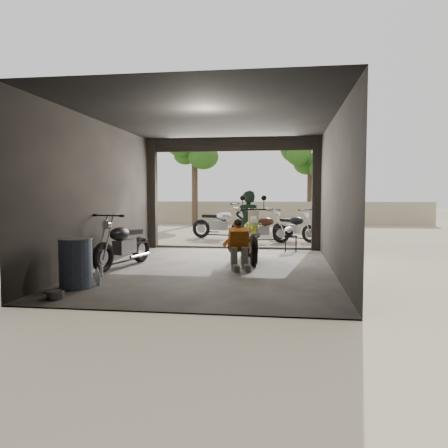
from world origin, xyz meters
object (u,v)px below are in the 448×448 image
(outside_bike_b, at_px, (262,226))
(helmet, at_px, (289,231))
(left_bike, at_px, (123,240))
(mechanic, at_px, (239,246))
(main_bike, at_px, (251,234))
(outside_bike_c, at_px, (294,225))
(rider, at_px, (248,225))
(outside_bike_a, at_px, (220,221))
(oil_drum, at_px, (76,264))
(stool, at_px, (291,237))
(sign_post, at_px, (332,188))

(outside_bike_b, height_order, helmet, outside_bike_b)
(left_bike, relative_size, mechanic, 1.69)
(main_bike, height_order, outside_bike_c, main_bike)
(main_bike, distance_m, rider, 0.42)
(left_bike, bearing_deg, outside_bike_a, 93.30)
(outside_bike_b, xyz_separation_m, mechanic, (-0.21, -5.07, -0.04))
(left_bike, distance_m, oil_drum, 2.21)
(outside_bike_a, xyz_separation_m, stool, (2.45, -3.25, -0.23))
(oil_drum, bearing_deg, outside_bike_b, 68.91)
(main_bike, xyz_separation_m, mechanic, (-0.15, -1.30, -0.13))
(main_bike, distance_m, stool, 2.04)
(outside_bike_b, distance_m, helmet, 2.20)
(left_bike, height_order, outside_bike_a, outside_bike_a)
(outside_bike_b, xyz_separation_m, outside_bike_c, (1.03, 0.86, -0.01))
(mechanic, height_order, helmet, mechanic)
(outside_bike_a, relative_size, stool, 3.93)
(oil_drum, xyz_separation_m, sign_post, (4.99, 7.33, 1.35))
(outside_bike_b, bearing_deg, main_bike, 160.30)
(rider, relative_size, oil_drum, 1.99)
(main_bike, xyz_separation_m, helmet, (0.91, 1.74, -0.05))
(outside_bike_b, relative_size, helmet, 6.47)
(outside_bike_c, xyz_separation_m, oil_drum, (-3.81, -8.07, -0.13))
(mechanic, distance_m, stool, 3.28)
(main_bike, height_order, helmet, main_bike)
(helmet, distance_m, sign_post, 2.81)
(outside_bike_c, bearing_deg, outside_bike_a, 120.66)
(outside_bike_c, height_order, rider, rider)
(outside_bike_c, height_order, stool, outside_bike_c)
(outside_bike_b, height_order, outside_bike_c, outside_bike_b)
(sign_post, bearing_deg, stool, -141.46)
(outside_bike_b, height_order, oil_drum, outside_bike_b)
(rider, distance_m, oil_drum, 4.62)
(outside_bike_c, relative_size, oil_drum, 1.92)
(outside_bike_c, distance_m, rider, 4.45)
(outside_bike_b, height_order, sign_post, sign_post)
(main_bike, height_order, rider, rider)
(outside_bike_c, height_order, mechanic, outside_bike_c)
(left_bike, distance_m, outside_bike_b, 5.73)
(helmet, relative_size, oil_drum, 0.30)
(main_bike, xyz_separation_m, oil_drum, (-2.72, -3.44, -0.23))
(main_bike, xyz_separation_m, rider, (-0.11, 0.35, 0.19))
(outside_bike_b, bearing_deg, sign_post, -105.59)
(mechanic, bearing_deg, outside_bike_b, 70.01)
(sign_post, bearing_deg, outside_bike_b, 163.71)
(sign_post, bearing_deg, mechanic, -134.52)
(stool, relative_size, helmet, 1.88)
(helmet, bearing_deg, sign_post, 78.48)
(stool, height_order, sign_post, sign_post)
(left_bike, xyz_separation_m, outside_bike_c, (3.81, 5.87, -0.04))
(oil_drum, height_order, sign_post, sign_post)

